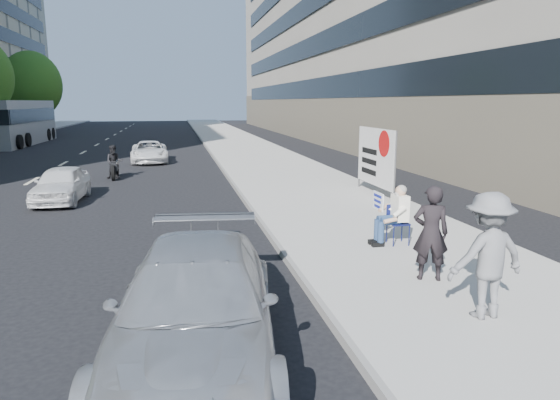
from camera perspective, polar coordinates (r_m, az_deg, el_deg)
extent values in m
plane|color=black|center=(8.58, -6.62, -10.87)|extent=(160.00, 160.00, 0.00)
cube|color=#ACAAA1|center=(28.49, -2.34, 4.85)|extent=(5.00, 120.00, 0.15)
cube|color=gray|center=(44.19, 12.65, 19.76)|extent=(14.00, 70.00, 20.00)
cylinder|color=#382616|center=(53.57, -26.18, 8.02)|extent=(0.30, 0.30, 2.62)
ellipsoid|color=#1E5215|center=(53.56, -26.50, 11.72)|extent=(5.40, 5.40, 6.21)
cylinder|color=navy|center=(10.96, 12.85, -4.10)|extent=(0.02, 0.02, 0.45)
cylinder|color=navy|center=(11.11, 14.54, -3.97)|extent=(0.02, 0.02, 0.45)
cylinder|color=navy|center=(11.28, 12.09, -3.64)|extent=(0.02, 0.02, 0.45)
cylinder|color=navy|center=(11.42, 13.75, -3.52)|extent=(0.02, 0.02, 0.45)
cube|color=navy|center=(11.13, 13.37, -2.61)|extent=(0.40, 0.40, 0.03)
cube|color=navy|center=(11.26, 13.00, -1.47)|extent=(0.40, 0.02, 0.40)
cylinder|color=navy|center=(10.93, 12.56, -2.36)|extent=(0.44, 0.17, 0.17)
cylinder|color=navy|center=(10.90, 11.45, -3.60)|extent=(0.14, 0.14, 0.46)
cube|color=black|center=(10.95, 11.11, -4.99)|extent=(0.26, 0.11, 0.10)
cylinder|color=navy|center=(11.11, 12.14, -2.13)|extent=(0.44, 0.17, 0.17)
cylinder|color=navy|center=(11.08, 11.05, -3.35)|extent=(0.14, 0.14, 0.46)
cube|color=black|center=(11.13, 10.71, -4.71)|extent=(0.26, 0.11, 0.10)
cube|color=white|center=(11.07, 13.54, -0.87)|extent=(0.26, 0.42, 0.56)
sphere|color=tan|center=(11.00, 13.63, 1.02)|extent=(0.23, 0.23, 0.23)
ellipsoid|color=gray|center=(11.00, 13.73, 1.18)|extent=(0.22, 0.24, 0.19)
ellipsoid|color=gray|center=(10.98, 13.23, 0.65)|extent=(0.10, 0.14, 0.13)
cylinder|color=white|center=(10.81, 13.50, -1.31)|extent=(0.30, 0.10, 0.25)
cylinder|color=tan|center=(10.77, 12.49, -2.30)|extent=(0.29, 0.09, 0.14)
cylinder|color=white|center=(11.26, 12.66, -0.51)|extent=(0.26, 0.20, 0.32)
cylinder|color=tan|center=(11.36, 11.75, -0.90)|extent=(0.30, 0.21, 0.18)
cube|color=white|center=(11.44, 11.16, -0.12)|extent=(0.03, 0.55, 0.40)
imported|color=slate|center=(7.71, 22.63, -5.87)|extent=(1.23, 0.76, 1.83)
imported|color=black|center=(8.99, 16.84, -3.64)|extent=(0.71, 0.58, 1.67)
cylinder|color=#4C4C4C|center=(15.61, 13.01, 3.68)|extent=(0.06, 0.06, 2.20)
cylinder|color=#4C4C4C|center=(18.36, 9.10, 4.91)|extent=(0.06, 0.06, 2.20)
cube|color=silver|center=(16.95, 10.86, 4.85)|extent=(0.04, 3.00, 1.90)
cylinder|color=#A50C0C|center=(16.25, 11.79, 6.32)|extent=(0.01, 0.84, 0.84)
cube|color=black|center=(17.38, 10.17, 5.53)|extent=(0.01, 1.30, 0.18)
cube|color=black|center=(17.42, 10.13, 4.38)|extent=(0.01, 1.30, 0.18)
cube|color=black|center=(17.47, 10.09, 3.24)|extent=(0.01, 1.30, 0.18)
imported|color=#A5A8AD|center=(6.44, -9.60, -11.86)|extent=(2.53, 5.08, 1.42)
imported|color=white|center=(17.68, -23.73, 1.68)|extent=(1.53, 3.47, 1.16)
imported|color=white|center=(27.81, -14.70, 5.36)|extent=(2.06, 4.15, 1.13)
cylinder|color=black|center=(21.69, -18.53, 2.94)|extent=(0.14, 0.64, 0.64)
cylinder|color=black|center=(23.07, -18.14, 3.43)|extent=(0.14, 0.64, 0.64)
cube|color=black|center=(22.36, -18.36, 3.78)|extent=(0.29, 1.21, 0.35)
imported|color=black|center=(22.24, -18.42, 4.16)|extent=(0.71, 0.56, 1.42)
cube|color=gray|center=(43.28, -27.78, 7.84)|extent=(2.73, 12.05, 3.30)
cube|color=black|center=(42.94, -26.20, 8.70)|extent=(0.28, 11.50, 1.00)
cylinder|color=black|center=(38.68, -27.62, 5.90)|extent=(0.27, 1.00, 1.00)
cylinder|color=black|center=(40.60, -26.87, 6.16)|extent=(0.27, 1.00, 1.00)
cylinder|color=black|center=(47.04, -27.98, 6.58)|extent=(0.27, 1.00, 1.00)
cylinder|color=black|center=(46.42, -25.00, 6.80)|extent=(0.27, 1.00, 1.00)
cylinder|color=black|center=(48.48, -27.50, 6.73)|extent=(0.27, 1.00, 1.00)
cylinder|color=black|center=(47.88, -24.60, 6.93)|extent=(0.27, 1.00, 1.00)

